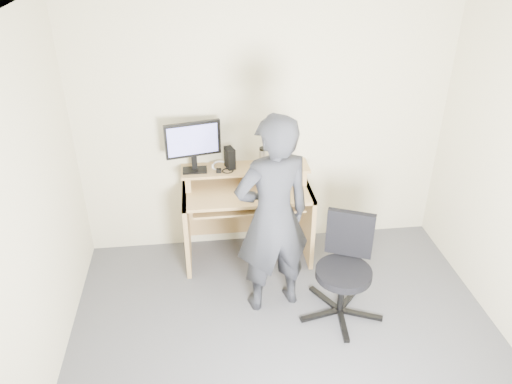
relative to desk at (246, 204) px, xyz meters
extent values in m
plane|color=#545459|center=(0.20, -1.53, -0.55)|extent=(3.50, 3.50, 0.00)
cube|color=beige|center=(0.20, 0.22, 0.70)|extent=(3.50, 0.02, 2.50)
cube|color=white|center=(0.20, -1.53, 1.95)|extent=(3.50, 3.50, 0.02)
cube|color=tan|center=(-0.58, -0.08, -0.17)|extent=(0.04, 0.60, 0.75)
cube|color=tan|center=(0.58, -0.08, -0.17)|extent=(0.04, 0.60, 0.75)
cube|color=tan|center=(0.00, -0.08, 0.19)|extent=(1.20, 0.60, 0.03)
cube|color=tan|center=(0.00, -0.16, 0.09)|extent=(1.02, 0.38, 0.02)
cube|color=tan|center=(-0.54, 0.07, 0.28)|extent=(0.05, 0.28, 0.15)
cube|color=tan|center=(0.54, 0.07, 0.28)|extent=(0.05, 0.28, 0.15)
cube|color=tan|center=(0.00, 0.07, 0.35)|extent=(1.20, 0.30, 0.02)
cube|color=tan|center=(0.00, 0.21, -0.12)|extent=(1.20, 0.03, 0.65)
cube|color=black|center=(-0.47, 0.06, 0.37)|extent=(0.22, 0.14, 0.02)
cube|color=black|center=(-0.47, 0.08, 0.45)|extent=(0.05, 0.04, 0.14)
cube|color=black|center=(-0.47, 0.05, 0.68)|extent=(0.50, 0.14, 0.32)
cube|color=#8081DD|center=(-0.47, 0.03, 0.68)|extent=(0.45, 0.10, 0.27)
cube|color=black|center=(-0.14, 0.08, 0.46)|extent=(0.10, 0.14, 0.20)
cylinder|color=#B9BABE|center=(0.17, 0.08, 0.45)|extent=(0.09, 0.09, 0.17)
cube|color=black|center=(0.17, 0.06, 0.37)|extent=(0.08, 0.14, 0.01)
cube|color=black|center=(-0.25, 0.00, 0.38)|extent=(0.05, 0.04, 0.03)
torus|color=silver|center=(-0.23, 0.11, 0.37)|extent=(0.17, 0.17, 0.06)
cube|color=black|center=(0.02, -0.17, 0.12)|extent=(0.49, 0.34, 0.03)
ellipsoid|color=black|center=(0.28, -0.18, 0.22)|extent=(0.11, 0.08, 0.04)
cube|color=black|center=(0.86, -1.07, -0.51)|extent=(0.34, 0.18, 0.03)
cube|color=black|center=(0.82, -0.86, -0.51)|extent=(0.27, 0.29, 0.03)
cube|color=black|center=(0.60, -0.84, -0.51)|extent=(0.22, 0.33, 0.03)
cube|color=black|center=(0.51, -1.04, -0.51)|extent=(0.35, 0.12, 0.03)
cube|color=black|center=(0.68, -1.18, -0.51)|extent=(0.08, 0.35, 0.03)
cylinder|color=black|center=(0.69, -1.00, -0.32)|extent=(0.06, 0.06, 0.37)
cylinder|color=black|center=(0.69, -1.00, -0.11)|extent=(0.46, 0.46, 0.06)
cube|color=black|center=(0.78, -0.81, 0.15)|extent=(0.38, 0.21, 0.42)
imported|color=black|center=(0.14, -0.77, 0.33)|extent=(0.72, 0.56, 1.76)
camera|label=1|loc=(-0.40, -4.10, 2.46)|focal=35.00mm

